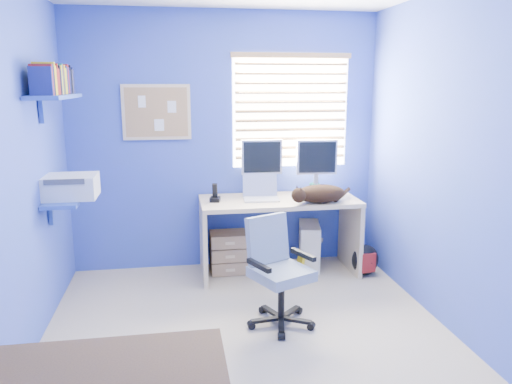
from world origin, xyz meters
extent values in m
cube|color=tan|center=(0.00, 0.00, 0.00)|extent=(3.00, 3.20, 0.00)
cube|color=#4154CB|center=(0.00, 1.60, 1.25)|extent=(3.00, 0.01, 2.50)
cube|color=#4154CB|center=(0.00, -1.60, 1.25)|extent=(3.00, 0.01, 2.50)
cube|color=#4154CB|center=(-1.50, 0.00, 1.25)|extent=(0.01, 3.20, 2.50)
cube|color=#4154CB|center=(1.50, 0.00, 1.25)|extent=(0.01, 3.20, 2.50)
cube|color=beige|center=(0.47, 1.26, 0.37)|extent=(1.49, 0.65, 0.74)
cube|color=silver|center=(0.30, 1.25, 0.85)|extent=(0.35, 0.28, 0.22)
cube|color=silver|center=(0.35, 1.52, 1.01)|extent=(0.41, 0.14, 0.54)
cube|color=silver|center=(0.88, 1.43, 1.01)|extent=(0.41, 0.15, 0.54)
cube|color=black|center=(-0.14, 1.26, 0.82)|extent=(0.11, 0.13, 0.17)
imported|color=#14685A|center=(0.88, 1.46, 0.79)|extent=(0.10, 0.09, 0.10)
cylinder|color=silver|center=(0.99, 1.47, 0.78)|extent=(0.13, 0.13, 0.07)
ellipsoid|color=black|center=(0.82, 1.05, 0.82)|extent=(0.53, 0.40, 0.17)
cube|color=beige|center=(0.81, 1.35, 0.23)|extent=(0.28, 0.47, 0.45)
cube|color=tan|center=(-0.01, 1.36, 0.20)|extent=(0.35, 0.28, 0.41)
cube|color=yellow|center=(0.67, 1.15, 0.12)|extent=(0.03, 0.17, 0.24)
ellipsoid|color=black|center=(1.28, 1.05, 0.15)|extent=(0.28, 0.23, 0.31)
cylinder|color=black|center=(0.27, 0.19, 0.03)|extent=(0.63, 0.63, 0.06)
cylinder|color=black|center=(0.27, 0.19, 0.22)|extent=(0.07, 0.07, 0.31)
cube|color=gray|center=(0.27, 0.19, 0.41)|extent=(0.52, 0.52, 0.08)
cube|color=gray|center=(0.19, 0.36, 0.64)|extent=(0.35, 0.20, 0.37)
cube|color=white|center=(0.65, 1.59, 1.55)|extent=(1.15, 0.01, 1.10)
cube|color=#C78B44|center=(0.65, 1.56, 1.55)|extent=(1.10, 0.03, 1.00)
cube|color=beige|center=(-0.65, 1.58, 1.55)|extent=(0.64, 0.02, 0.52)
cube|color=tan|center=(-0.65, 1.57, 1.55)|extent=(0.58, 0.01, 0.46)
cube|color=#314EAA|center=(-1.36, 0.75, 0.92)|extent=(0.26, 0.55, 0.03)
cube|color=silver|center=(-1.32, 0.75, 1.02)|extent=(0.42, 0.34, 0.18)
cube|color=#314EAA|center=(-1.37, 0.75, 1.72)|extent=(0.24, 0.90, 0.03)
cube|color=navy|center=(-1.38, 0.75, 1.84)|extent=(0.15, 0.80, 0.22)
camera|label=1|loc=(-0.49, -3.27, 1.82)|focal=35.00mm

